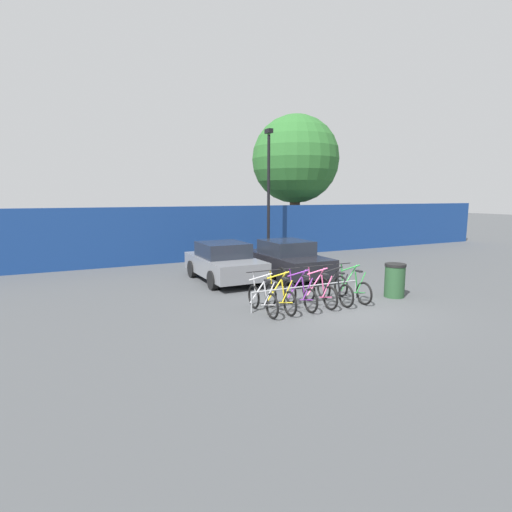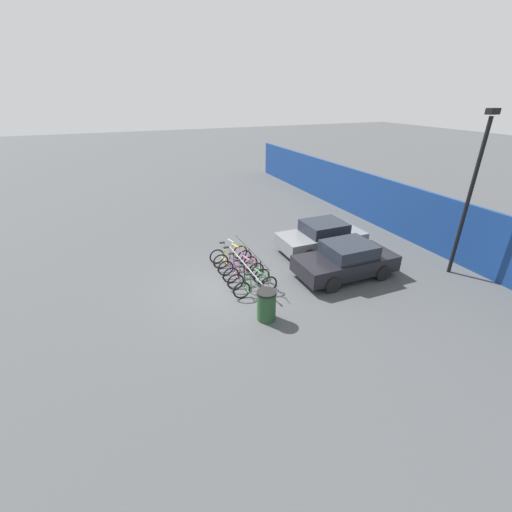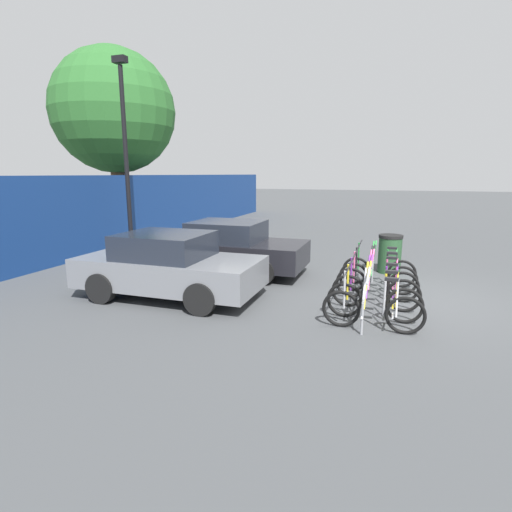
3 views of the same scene
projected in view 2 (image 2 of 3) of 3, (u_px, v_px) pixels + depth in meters
ground_plane at (234, 287)px, 12.87m from camera, size 120.00×120.00×0.00m
hoarding_wall at (429, 221)px, 15.64m from camera, size 36.00×0.16×2.58m
bike_rack at (244, 265)px, 13.45m from camera, size 3.51×0.04×0.57m
bicycle_silver at (229, 253)px, 14.68m from camera, size 0.68×1.71×1.05m
bicycle_yellow at (233, 258)px, 14.24m from camera, size 0.68×1.71×1.05m
bicycle_purple at (238, 265)px, 13.72m from camera, size 0.68×1.71×1.05m
bicycle_pink at (244, 272)px, 13.19m from camera, size 0.68×1.71×1.05m
bicycle_black at (249, 278)px, 12.74m from camera, size 0.68×1.71×1.05m
bicycle_green at (256, 286)px, 12.21m from camera, size 0.68×1.71×1.05m
car_grey at (322, 237)px, 15.54m from camera, size 1.91×3.91×1.40m
car_black at (346, 260)px, 13.39m from camera, size 1.91×3.96×1.40m
lamp_post at (471, 189)px, 12.50m from camera, size 0.24×0.44×6.16m
trash_bin at (266, 305)px, 10.87m from camera, size 0.63×0.63×1.03m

